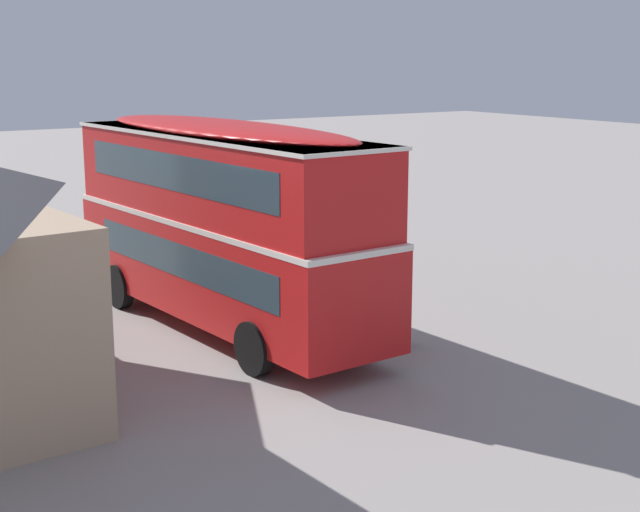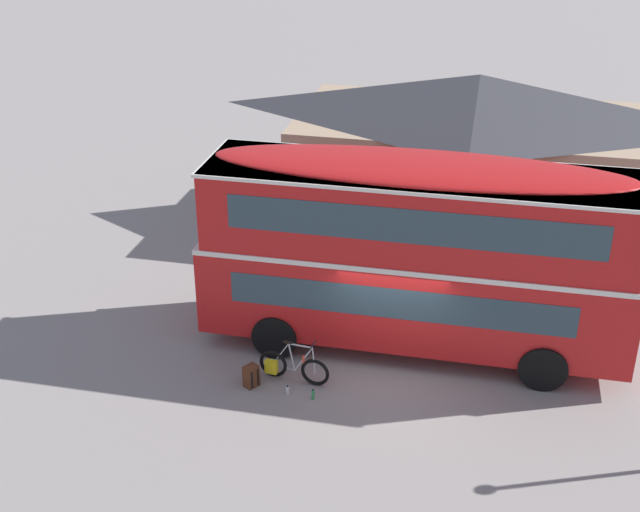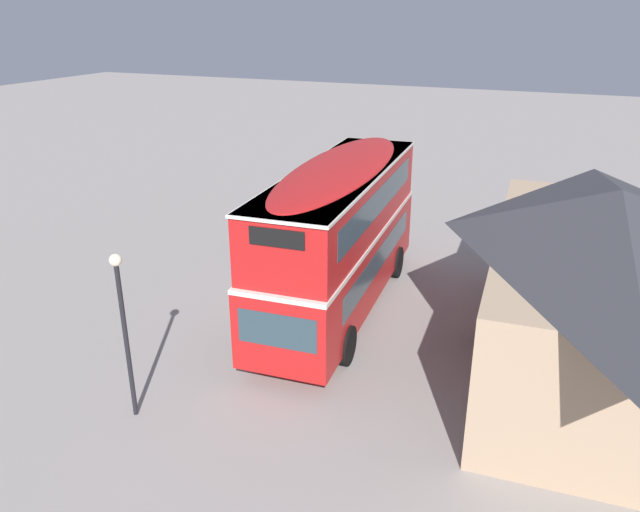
{
  "view_description": "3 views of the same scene",
  "coord_description": "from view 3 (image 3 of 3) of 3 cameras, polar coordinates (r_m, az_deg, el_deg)",
  "views": [
    {
      "loc": [
        -18.21,
        10.62,
        6.24
      ],
      "look_at": [
        -1.59,
        -0.24,
        1.88
      ],
      "focal_mm": 51.91,
      "sensor_mm": 36.0,
      "label": 1
    },
    {
      "loc": [
        2.98,
        -16.36,
        11.2
      ],
      "look_at": [
        -1.92,
        0.74,
        2.35
      ],
      "focal_mm": 47.47,
      "sensor_mm": 36.0,
      "label": 2
    },
    {
      "loc": [
        16.87,
        7.5,
        8.97
      ],
      "look_at": [
        -0.32,
        0.29,
        1.45
      ],
      "focal_mm": 34.52,
      "sensor_mm": 36.0,
      "label": 3
    }
  ],
  "objects": [
    {
      "name": "street_lamp",
      "position": [
        14.44,
        -17.78,
        -5.46
      ],
      "size": [
        0.28,
        0.28,
        4.1
      ],
      "color": "black",
      "rests_on": "ground"
    },
    {
      "name": "water_bottle_clear_plastic",
      "position": [
        22.75,
        -2.7,
        -1.01
      ],
      "size": [
        0.08,
        0.08,
        0.21
      ],
      "color": "silver",
      "rests_on": "ground"
    },
    {
      "name": "backpack_on_ground",
      "position": [
        23.39,
        -1.65,
        0.19
      ],
      "size": [
        0.38,
        0.4,
        0.57
      ],
      "color": "#592D19",
      "rests_on": "ground"
    },
    {
      "name": "ground_plane",
      "position": [
        20.52,
        -1.09,
        -3.95
      ],
      "size": [
        120.0,
        120.0,
        0.0
      ],
      "primitive_type": "plane",
      "color": "gray"
    },
    {
      "name": "water_bottle_green_metal",
      "position": [
        22.25,
        -3.45,
        -1.5
      ],
      "size": [
        0.07,
        0.07,
        0.25
      ],
      "color": "green",
      "rests_on": "ground"
    },
    {
      "name": "double_decker_bus",
      "position": [
        18.86,
        1.82,
        2.36
      ],
      "size": [
        10.16,
        3.15,
        4.79
      ],
      "color": "black",
      "rests_on": "ground"
    },
    {
      "name": "pub_building",
      "position": [
        17.42,
        24.95,
        -2.0
      ],
      "size": [
        11.5,
        6.59,
        4.89
      ],
      "color": "tan",
      "rests_on": "ground"
    },
    {
      "name": "touring_bicycle",
      "position": [
        22.5,
        -1.45,
        -0.49
      ],
      "size": [
        1.71,
        0.46,
        1.04
      ],
      "color": "black",
      "rests_on": "ground"
    }
  ]
}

